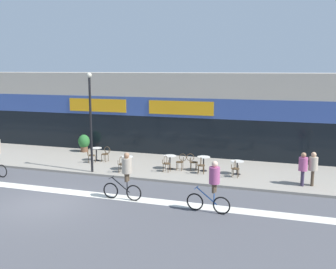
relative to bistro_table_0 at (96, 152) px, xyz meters
name	(u,v)px	position (x,y,z in m)	size (l,w,h in m)	color
ground_plane	(45,204)	(1.47, -7.15, -0.67)	(120.00, 120.00, 0.00)	#4C4C51
sidewalk_slab	(120,163)	(1.47, 0.10, -0.61)	(40.00, 5.50, 0.12)	gray
storefront_facade	(149,111)	(1.47, 4.82, 1.94)	(40.00, 4.06, 5.23)	#B2A899
bike_lane_stripe	(68,192)	(1.47, -5.40, -0.66)	(36.00, 0.70, 0.01)	silver
bistro_table_0	(96,152)	(0.00, 0.00, 0.00)	(0.64, 0.64, 0.77)	black
bistro_table_1	(127,160)	(2.57, -1.40, -0.02)	(0.68, 0.68, 0.73)	black
bistro_table_2	(170,160)	(4.73, -0.53, -0.01)	(0.68, 0.68, 0.75)	black
bistro_table_3	(204,161)	(6.54, -0.34, 0.01)	(0.69, 0.69, 0.77)	black
bistro_table_4	(237,165)	(8.33, -0.47, -0.04)	(0.67, 0.67, 0.71)	black
cafe_chair_0_near	(91,154)	(-0.01, -0.63, -0.03)	(0.44, 0.59, 0.90)	#4C3823
cafe_chair_0_side	(106,153)	(0.63, -0.01, -0.03)	(0.59, 0.43, 0.90)	#4C3823
cafe_chair_1_near	(122,163)	(2.57, -2.03, -0.03)	(0.43, 0.59, 0.90)	#4C3823
cafe_chair_2_near	(166,162)	(4.72, -1.16, -0.03)	(0.43, 0.59, 0.90)	#4C3823
cafe_chair_2_side	(181,161)	(5.35, -0.53, -0.03)	(0.58, 0.41, 0.90)	#4C3823
cafe_chair_3_near	(201,164)	(6.55, -0.97, -0.03)	(0.45, 0.60, 0.90)	#4C3823
cafe_chair_3_side	(192,161)	(5.91, -0.35, -0.03)	(0.60, 0.45, 0.90)	#4C3823
cafe_chair_4_near	(235,167)	(8.33, -1.10, -0.03)	(0.42, 0.59, 0.90)	#4C3823
planter_pot	(84,142)	(-2.01, 2.03, 0.07)	(0.74, 0.74, 1.13)	brown
lamp_post	(91,115)	(1.00, -2.33, 2.44)	(0.26, 0.26, 5.17)	black
cyclist_1	(125,173)	(4.41, -5.60, 0.50)	(1.76, 0.48, 2.05)	black
cyclist_2	(213,184)	(8.19, -5.94, 0.50)	(1.76, 0.53, 2.06)	black
pedestrian_near_end	(313,166)	(11.94, -1.33, 0.40)	(0.44, 0.44, 1.59)	#4C3D2D
pedestrian_far_end	(303,166)	(11.50, -1.51, 0.39)	(0.45, 0.45, 1.57)	#382D47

